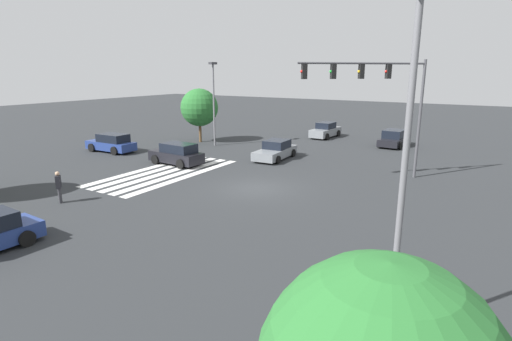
{
  "coord_description": "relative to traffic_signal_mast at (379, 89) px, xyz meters",
  "views": [
    {
      "loc": [
        19.33,
        11.74,
        6.76
      ],
      "look_at": [
        0.0,
        0.0,
        1.09
      ],
      "focal_mm": 28.0,
      "sensor_mm": 36.0,
      "label": 1
    }
  ],
  "objects": [
    {
      "name": "car_3",
      "position": [
        3.09,
        -13.62,
        -4.9
      ],
      "size": [
        2.14,
        4.31,
        1.6
      ],
      "rotation": [
        0.0,
        0.0,
        -1.63
      ],
      "color": "black",
      "rests_on": "ground_plane"
    },
    {
      "name": "street_light_pole_a",
      "position": [
        -4.52,
        -15.87,
        -1.14
      ],
      "size": [
        0.8,
        0.36,
        7.49
      ],
      "color": "slate",
      "rests_on": "ground_plane"
    },
    {
      "name": "traffic_signal_mast",
      "position": [
        0.0,
        0.0,
        0.0
      ],
      "size": [
        5.94,
        5.94,
        7.43
      ],
      "rotation": [
        0.0,
        0.0,
        -0.79
      ],
      "color": "#47474C",
      "rests_on": "ground_plane"
    },
    {
      "name": "tree_corner_a",
      "position": [
        -5.37,
        -18.26,
        -2.34
      ],
      "size": [
        3.59,
        3.59,
        5.13
      ],
      "color": "brown",
      "rests_on": "ground_plane"
    },
    {
      "name": "car_5",
      "position": [
        2.42,
        -21.62,
        -4.92
      ],
      "size": [
        2.04,
        4.55,
        1.56
      ],
      "rotation": [
        0.0,
        0.0,
        -1.55
      ],
      "color": "navy",
      "rests_on": "ground_plane"
    },
    {
      "name": "pedestrian",
      "position": [
        12.99,
        -12.79,
        -4.72
      ],
      "size": [
        0.41,
        0.41,
        1.7
      ],
      "rotation": [
        0.0,
        0.0,
        2.37
      ],
      "color": "#38383D",
      "rests_on": "ground_plane"
    },
    {
      "name": "car_0",
      "position": [
        -14.29,
        -8.86,
        -4.96
      ],
      "size": [
        4.5,
        2.14,
        1.56
      ],
      "rotation": [
        0.0,
        0.0,
        -0.07
      ],
      "color": "gray",
      "rests_on": "ground_plane"
    },
    {
      "name": "ground_plane",
      "position": [
        5.38,
        -5.38,
        -5.67
      ],
      "size": [
        144.88,
        144.88,
        0.0
      ],
      "primitive_type": "plane",
      "color": "#2B2D30"
    },
    {
      "name": "street_light_pole_b",
      "position": [
        15.17,
        4.63,
        -0.54
      ],
      "size": [
        0.8,
        0.36,
        8.65
      ],
      "color": "slate",
      "rests_on": "ground_plane"
    },
    {
      "name": "crosswalk_markings",
      "position": [
        5.38,
        -12.6,
        -5.67
      ],
      "size": [
        10.72,
        4.4,
        0.01
      ],
      "rotation": [
        0.0,
        0.0,
        1.57
      ],
      "color": "silver",
      "rests_on": "ground_plane"
    },
    {
      "name": "car_4",
      "position": [
        -12.82,
        -1.61,
        -4.97
      ],
      "size": [
        4.46,
        2.23,
        1.52
      ],
      "rotation": [
        0.0,
        0.0,
        3.09
      ],
      "color": "black",
      "rests_on": "ground_plane"
    },
    {
      "name": "car_1",
      "position": [
        -2.48,
        -8.34,
        -5.02
      ],
      "size": [
        4.74,
        2.25,
        1.45
      ],
      "rotation": [
        0.0,
        0.0,
        0.05
      ],
      "color": "gray",
      "rests_on": "ground_plane"
    }
  ]
}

